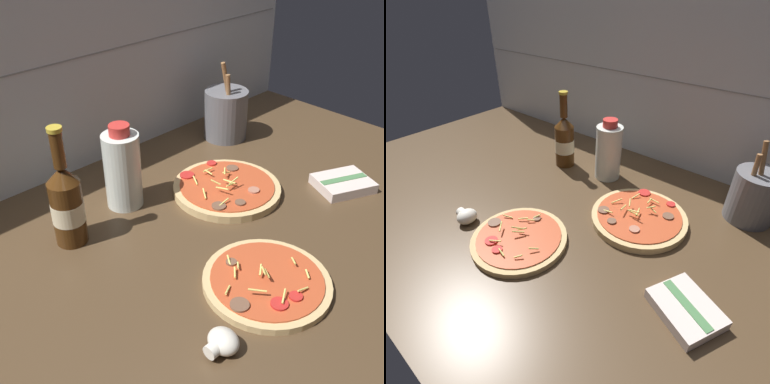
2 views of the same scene
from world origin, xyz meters
The scene contains 9 objects.
counter_slab centered at (0.00, 0.00, 1.25)cm, with size 160.00×90.00×2.50cm.
tile_backsplash centered at (0.00, 45.50, 30.00)cm, with size 160.00×1.13×60.00cm.
pizza_near centered at (3.51, -14.12, 3.34)cm, with size 23.10×23.10×4.28cm.
pizza_far centered at (21.38, 11.58, 3.55)cm, with size 24.93×24.93×4.78cm.
beer_bottle centered at (-14.02, 21.45, 11.41)cm, with size 6.48×6.48×25.06cm.
oil_bottle centered at (1.78, 24.48, 11.38)cm, with size 8.05×8.05×19.30cm.
mushroom_left centered at (-12.64, -18.13, 4.36)cm, with size 5.58×5.31×3.72cm.
utensil_crock centered at (42.69, 31.39, 9.46)cm, with size 11.92×11.92×21.90cm.
dish_towel centered at (42.34, -6.37, 3.71)cm, with size 15.41×14.18×2.56cm.
Camera 2 is at (48.94, -45.31, 53.87)cm, focal length 28.00 mm.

